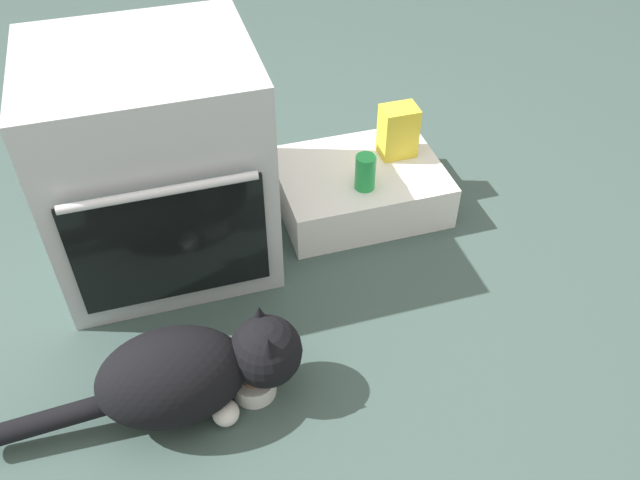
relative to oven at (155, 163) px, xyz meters
name	(u,v)px	position (x,y,z in m)	size (l,w,h in m)	color
ground	(220,359)	(0.07, -0.48, -0.34)	(8.00, 8.00, 0.00)	#384C47
oven	(155,163)	(0.00, 0.00, 0.00)	(0.62, 0.59, 0.69)	#B7BABF
pantry_cabinet	(359,187)	(0.66, 0.04, -0.27)	(0.55, 0.42, 0.16)	white
food_bowl	(254,384)	(0.14, -0.62, -0.31)	(0.12, 0.12, 0.08)	white
cat	(191,372)	(-0.01, -0.61, -0.20)	(0.80, 0.25, 0.27)	black
snack_bag	(398,131)	(0.80, 0.09, -0.10)	(0.12, 0.09, 0.18)	yellow
soda_can	(365,172)	(0.64, -0.06, -0.13)	(0.07, 0.07, 0.12)	green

